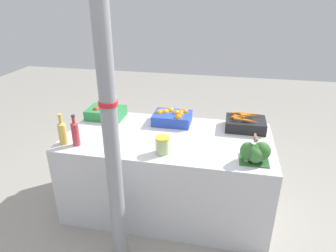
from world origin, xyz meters
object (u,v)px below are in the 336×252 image
object	(u,v)px
carrot_crate	(245,123)
broccoli_pile	(255,152)
apple_crate	(106,112)
orange_crate	(172,117)
juice_bottle_golden	(62,132)
pickle_jar	(162,145)
support_pole	(110,120)
sparrow_bird	(256,139)
juice_bottle_ruby	(75,133)

from	to	relation	value
carrot_crate	broccoli_pile	world-z (taller)	broccoli_pile
apple_crate	orange_crate	distance (m)	0.68
juice_bottle_golden	pickle_jar	size ratio (longest dim) A/B	1.93
support_pole	apple_crate	xyz separation A→B (m)	(-0.46, 0.98, -0.37)
broccoli_pile	juice_bottle_golden	distance (m)	1.57
pickle_jar	orange_crate	bearing A→B (deg)	93.31
apple_crate	pickle_jar	bearing A→B (deg)	-39.31
juice_bottle_golden	sparrow_bird	xyz separation A→B (m)	(1.56, 0.02, 0.08)
orange_crate	broccoli_pile	size ratio (longest dim) A/B	1.58
juice_bottle_golden	juice_bottle_ruby	bearing A→B (deg)	0.00
carrot_crate	sparrow_bird	bearing A→B (deg)	-85.69
carrot_crate	orange_crate	bearing A→B (deg)	179.78
carrot_crate	apple_crate	bearing A→B (deg)	-179.69
support_pole	juice_bottle_golden	distance (m)	0.77
pickle_jar	broccoli_pile	bearing A→B (deg)	0.19
juice_bottle_ruby	pickle_jar	xyz separation A→B (m)	(0.74, 0.01, -0.04)
apple_crate	carrot_crate	bearing A→B (deg)	0.31
carrot_crate	pickle_jar	distance (m)	0.89
apple_crate	sparrow_bird	xyz separation A→B (m)	(1.42, -0.58, 0.14)
sparrow_bird	broccoli_pile	bearing A→B (deg)	87.20
carrot_crate	juice_bottle_golden	xyz separation A→B (m)	(-1.52, -0.61, 0.05)
support_pole	juice_bottle_ruby	distance (m)	0.68
support_pole	pickle_jar	distance (m)	0.59
carrot_crate	support_pole	bearing A→B (deg)	-133.18
juice_bottle_golden	juice_bottle_ruby	size ratio (longest dim) A/B	1.00
orange_crate	broccoli_pile	world-z (taller)	broccoli_pile
apple_crate	broccoli_pile	distance (m)	1.54
support_pole	juice_bottle_ruby	world-z (taller)	support_pole
apple_crate	broccoli_pile	xyz separation A→B (m)	(1.43, -0.58, 0.02)
apple_crate	carrot_crate	size ratio (longest dim) A/B	1.00
orange_crate	sparrow_bird	distance (m)	0.96
orange_crate	pickle_jar	size ratio (longest dim) A/B	2.58
orange_crate	juice_bottle_golden	distance (m)	1.03
orange_crate	broccoli_pile	distance (m)	0.95
apple_crate	carrot_crate	xyz separation A→B (m)	(1.38, 0.01, -0.00)
orange_crate	juice_bottle_golden	world-z (taller)	juice_bottle_golden
broccoli_pile	pickle_jar	size ratio (longest dim) A/B	1.63
orange_crate	sparrow_bird	bearing A→B (deg)	-38.76
apple_crate	juice_bottle_ruby	world-z (taller)	juice_bottle_ruby
juice_bottle_golden	sparrow_bird	bearing A→B (deg)	0.63
apple_crate	orange_crate	bearing A→B (deg)	0.85
carrot_crate	juice_bottle_ruby	size ratio (longest dim) A/B	1.33
juice_bottle_golden	broccoli_pile	bearing A→B (deg)	0.62
broccoli_pile	apple_crate	bearing A→B (deg)	157.73
pickle_jar	support_pole	bearing A→B (deg)	-123.92
apple_crate	orange_crate	world-z (taller)	same
orange_crate	juice_bottle_golden	size ratio (longest dim) A/B	1.34
juice_bottle_ruby	juice_bottle_golden	bearing A→B (deg)	180.00
apple_crate	juice_bottle_golden	distance (m)	0.62
sparrow_bird	orange_crate	bearing A→B (deg)	-129.69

